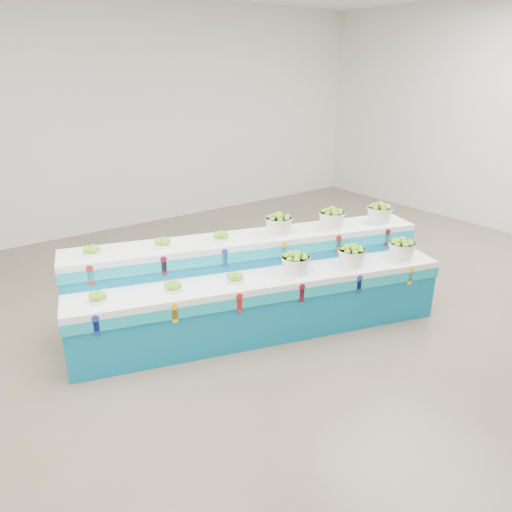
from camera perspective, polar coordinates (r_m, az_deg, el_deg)
name	(u,v)px	position (r m, az deg, el deg)	size (l,w,h in m)	color
ground	(329,321)	(5.99, 8.54, -7.49)	(10.00, 10.00, 0.00)	brown
back_wall	(141,116)	(9.48, -13.23, 15.58)	(10.00, 10.00, 0.00)	silver
display_stand	(256,285)	(5.62, 0.00, -3.42)	(4.21, 1.08, 1.02)	#0B739F
plate_lower_left	(97,296)	(5.01, -18.05, -4.49)	(0.21, 0.21, 0.10)	white
plate_lower_mid	(173,286)	(5.06, -9.70, -3.43)	(0.21, 0.21, 0.10)	white
plate_lower_right	(235,277)	(5.19, -2.47, -2.46)	(0.21, 0.21, 0.10)	white
basket_lower_left	(296,263)	(5.39, 4.65, -0.78)	(0.32, 0.32, 0.24)	silver
basket_lower_mid	(352,255)	(5.70, 11.10, 0.11)	(0.32, 0.32, 0.24)	silver
basket_lower_right	(402,248)	(6.05, 16.63, 0.87)	(0.32, 0.32, 0.24)	silver
plate_upper_left	(92,250)	(5.38, -18.65, 0.70)	(0.21, 0.21, 0.10)	white
plate_upper_mid	(162,242)	(5.43, -10.88, 1.64)	(0.21, 0.21, 0.10)	white
plate_upper_right	(221,235)	(5.55, -4.10, 2.43)	(0.21, 0.21, 0.10)	white
basket_upper_left	(279,223)	(5.74, 2.65, 3.84)	(0.32, 0.32, 0.24)	silver
basket_upper_mid	(332,218)	(6.03, 8.84, 4.46)	(0.32, 0.32, 0.24)	silver
basket_upper_right	(380,212)	(6.37, 14.24, 4.96)	(0.32, 0.32, 0.24)	silver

